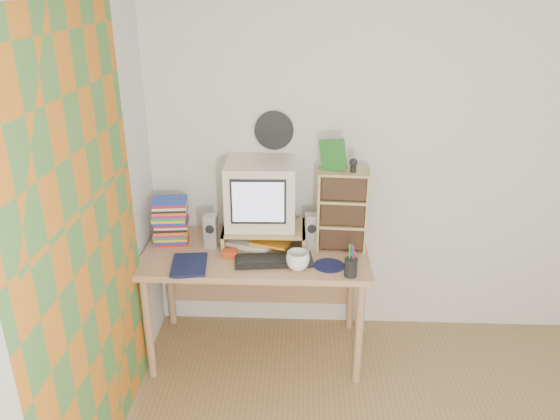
# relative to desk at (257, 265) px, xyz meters

# --- Properties ---
(back_wall) EXTENTS (3.50, 0.00, 3.50)m
(back_wall) POSITION_rel_desk_xyz_m (1.03, 0.31, 0.63)
(back_wall) COLOR white
(back_wall) RESTS_ON floor
(left_wall) EXTENTS (0.00, 3.50, 3.50)m
(left_wall) POSITION_rel_desk_xyz_m (-0.72, -1.44, 0.63)
(left_wall) COLOR white
(left_wall) RESTS_ON floor
(curtain) EXTENTS (0.00, 2.20, 2.20)m
(curtain) POSITION_rel_desk_xyz_m (-0.68, -0.96, 0.53)
(curtain) COLOR #C46D1B
(curtain) RESTS_ON left_wall
(wall_disc) EXTENTS (0.25, 0.02, 0.25)m
(wall_disc) POSITION_rel_desk_xyz_m (0.10, 0.29, 0.81)
(wall_disc) COLOR black
(wall_disc) RESTS_ON back_wall
(desk) EXTENTS (1.40, 0.70, 0.75)m
(desk) POSITION_rel_desk_xyz_m (0.00, 0.00, 0.00)
(desk) COLOR tan
(desk) RESTS_ON floor
(monitor_riser) EXTENTS (0.52, 0.30, 0.12)m
(monitor_riser) POSITION_rel_desk_xyz_m (0.05, 0.04, 0.23)
(monitor_riser) COLOR tan
(monitor_riser) RESTS_ON desk
(crt_monitor) EXTENTS (0.44, 0.44, 0.41)m
(crt_monitor) POSITION_rel_desk_xyz_m (0.02, 0.09, 0.46)
(crt_monitor) COLOR beige
(crt_monitor) RESTS_ON monitor_riser
(speaker_left) EXTENTS (0.09, 0.09, 0.21)m
(speaker_left) POSITION_rel_desk_xyz_m (-0.28, -0.01, 0.24)
(speaker_left) COLOR #ACACB1
(speaker_left) RESTS_ON desk
(speaker_right) EXTENTS (0.09, 0.09, 0.22)m
(speaker_right) POSITION_rel_desk_xyz_m (0.35, 0.01, 0.25)
(speaker_right) COLOR #ACACB1
(speaker_right) RESTS_ON desk
(keyboard) EXTENTS (0.48, 0.20, 0.03)m
(keyboard) POSITION_rel_desk_xyz_m (0.12, -0.22, 0.15)
(keyboard) COLOR black
(keyboard) RESTS_ON desk
(dvd_stack) EXTENTS (0.23, 0.17, 0.30)m
(dvd_stack) POSITION_rel_desk_xyz_m (-0.55, 0.04, 0.28)
(dvd_stack) COLOR brown
(dvd_stack) RESTS_ON desk
(cd_rack) EXTENTS (0.32, 0.18, 0.51)m
(cd_rack) POSITION_rel_desk_xyz_m (0.53, 0.01, 0.39)
(cd_rack) COLOR tan
(cd_rack) RESTS_ON desk
(mug) EXTENTS (0.17, 0.17, 0.11)m
(mug) POSITION_rel_desk_xyz_m (0.27, -0.28, 0.19)
(mug) COLOR white
(mug) RESTS_ON desk
(diary) EXTENTS (0.27, 0.21, 0.05)m
(diary) POSITION_rel_desk_xyz_m (-0.48, -0.30, 0.16)
(diary) COLOR #10163C
(diary) RESTS_ON desk
(mousepad) EXTENTS (0.23, 0.23, 0.00)m
(mousepad) POSITION_rel_desk_xyz_m (0.45, -0.24, 0.14)
(mousepad) COLOR #0F1333
(mousepad) RESTS_ON desk
(pen_cup) EXTENTS (0.10, 0.10, 0.15)m
(pen_cup) POSITION_rel_desk_xyz_m (0.57, -0.35, 0.21)
(pen_cup) COLOR black
(pen_cup) RESTS_ON desk
(papers) EXTENTS (0.33, 0.29, 0.04)m
(papers) POSITION_rel_desk_xyz_m (0.02, 0.03, 0.15)
(papers) COLOR white
(papers) RESTS_ON desk
(red_box) EXTENTS (0.09, 0.06, 0.04)m
(red_box) POSITION_rel_desk_xyz_m (-0.15, -0.15, 0.16)
(red_box) COLOR #BB3A13
(red_box) RESTS_ON desk
(game_box) EXTENTS (0.15, 0.07, 0.19)m
(game_box) POSITION_rel_desk_xyz_m (0.46, 0.02, 0.74)
(game_box) COLOR #1B601F
(game_box) RESTS_ON cd_rack
(webcam) EXTENTS (0.05, 0.05, 0.09)m
(webcam) POSITION_rel_desk_xyz_m (0.58, -0.01, 0.69)
(webcam) COLOR black
(webcam) RESTS_ON cd_rack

